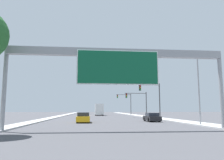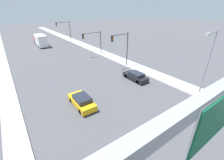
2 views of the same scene
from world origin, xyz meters
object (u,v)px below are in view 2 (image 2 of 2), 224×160
(car_mid_left, at_px, (82,101))
(truck_box_primary, at_px, (40,40))
(car_mid_right, at_px, (136,76))
(street_lamp_right, at_px, (207,61))
(traffic_light_far_intersection, at_px, (66,28))
(traffic_light_mid_block, at_px, (95,39))
(traffic_light_near_intersection, at_px, (123,45))

(car_mid_left, xyz_separation_m, truck_box_primary, (3.50, 36.55, 1.09))
(car_mid_right, distance_m, street_lamp_right, 10.29)
(car_mid_right, relative_size, traffic_light_far_intersection, 0.65)
(car_mid_left, bearing_deg, traffic_light_mid_block, 55.73)
(traffic_light_near_intersection, relative_size, street_lamp_right, 0.78)
(traffic_light_mid_block, xyz_separation_m, traffic_light_far_intersection, (0.25, 20.00, 0.60))
(car_mid_left, xyz_separation_m, traffic_light_far_intersection, (12.29, 37.68, 3.93))
(traffic_light_near_intersection, height_order, street_lamp_right, street_lamp_right)
(car_mid_left, xyz_separation_m, street_lamp_right, (13.57, -7.17, 4.38))
(traffic_light_mid_block, bearing_deg, street_lamp_right, -86.48)
(truck_box_primary, bearing_deg, car_mid_right, -78.67)
(car_mid_right, bearing_deg, traffic_light_far_intersection, 87.15)
(car_mid_right, xyz_separation_m, traffic_light_near_intersection, (2.03, 6.08, 3.83))
(car_mid_left, relative_size, car_mid_right, 0.99)
(traffic_light_near_intersection, bearing_deg, car_mid_left, -148.50)
(car_mid_right, distance_m, traffic_light_far_intersection, 36.34)
(street_lamp_right, bearing_deg, car_mid_right, 109.31)
(car_mid_right, xyz_separation_m, street_lamp_right, (3.07, -8.77, 4.42))
(traffic_light_near_intersection, relative_size, traffic_light_far_intersection, 0.98)
(traffic_light_mid_block, bearing_deg, car_mid_right, -95.48)
(traffic_light_near_intersection, distance_m, traffic_light_mid_block, 10.02)
(car_mid_left, xyz_separation_m, traffic_light_mid_block, (12.04, 17.68, 3.34))
(traffic_light_near_intersection, distance_m, traffic_light_far_intersection, 30.00)
(traffic_light_far_intersection, relative_size, street_lamp_right, 0.79)
(truck_box_primary, bearing_deg, traffic_light_far_intersection, 7.33)
(traffic_light_near_intersection, height_order, traffic_light_mid_block, traffic_light_near_intersection)
(traffic_light_near_intersection, bearing_deg, truck_box_primary, 107.36)
(truck_box_primary, relative_size, traffic_light_mid_block, 1.46)
(truck_box_primary, height_order, traffic_light_near_intersection, traffic_light_near_intersection)
(car_mid_left, distance_m, street_lamp_right, 15.97)
(street_lamp_right, bearing_deg, traffic_light_mid_block, 93.52)
(car_mid_left, distance_m, traffic_light_far_intersection, 39.83)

